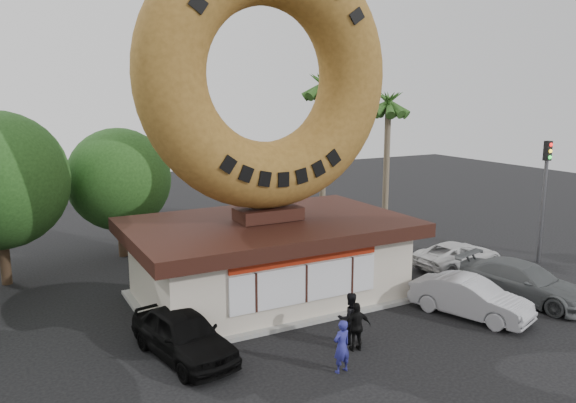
{
  "coord_description": "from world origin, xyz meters",
  "views": [
    {
      "loc": [
        -9.71,
        -13.82,
        8.33
      ],
      "look_at": [
        -0.17,
        4.0,
        4.41
      ],
      "focal_mm": 35.0,
      "sensor_mm": 36.0,
      "label": 1
    }
  ],
  "objects_px": {
    "traffic_signal": "(545,186)",
    "car_grey": "(523,282)",
    "giant_donut": "(267,75)",
    "person_left": "(342,346)",
    "person_center": "(350,318)",
    "person_right": "(357,327)",
    "car_black": "(183,334)",
    "donut_shop": "(269,256)",
    "car_silver": "(470,298)",
    "car_white": "(458,255)",
    "street_lamp": "(155,166)"
  },
  "relations": [
    {
      "from": "person_left",
      "to": "person_center",
      "type": "height_order",
      "value": "person_center"
    },
    {
      "from": "car_black",
      "to": "car_white",
      "type": "bearing_deg",
      "value": -0.33
    },
    {
      "from": "car_black",
      "to": "giant_donut",
      "type": "bearing_deg",
      "value": 25.32
    },
    {
      "from": "donut_shop",
      "to": "giant_donut",
      "type": "xyz_separation_m",
      "value": [
        0.0,
        0.02,
        7.23
      ]
    },
    {
      "from": "person_center",
      "to": "person_right",
      "type": "height_order",
      "value": "person_center"
    },
    {
      "from": "car_silver",
      "to": "car_grey",
      "type": "xyz_separation_m",
      "value": [
        3.21,
        0.24,
        0.03
      ]
    },
    {
      "from": "car_grey",
      "to": "car_silver",
      "type": "bearing_deg",
      "value": 169.82
    },
    {
      "from": "giant_donut",
      "to": "person_left",
      "type": "relative_size",
      "value": 6.28
    },
    {
      "from": "car_grey",
      "to": "car_white",
      "type": "height_order",
      "value": "car_grey"
    },
    {
      "from": "person_center",
      "to": "person_right",
      "type": "distance_m",
      "value": 0.59
    },
    {
      "from": "car_black",
      "to": "car_white",
      "type": "relative_size",
      "value": 1.0
    },
    {
      "from": "car_white",
      "to": "car_grey",
      "type": "bearing_deg",
      "value": 166.59
    },
    {
      "from": "donut_shop",
      "to": "traffic_signal",
      "type": "distance_m",
      "value": 14.3
    },
    {
      "from": "donut_shop",
      "to": "person_left",
      "type": "xyz_separation_m",
      "value": [
        -0.85,
        -6.69,
        -0.94
      ]
    },
    {
      "from": "donut_shop",
      "to": "person_right",
      "type": "height_order",
      "value": "donut_shop"
    },
    {
      "from": "person_center",
      "to": "person_right",
      "type": "bearing_deg",
      "value": 91.78
    },
    {
      "from": "car_white",
      "to": "traffic_signal",
      "type": "bearing_deg",
      "value": -110.23
    },
    {
      "from": "donut_shop",
      "to": "car_grey",
      "type": "distance_m",
      "value": 10.44
    },
    {
      "from": "person_center",
      "to": "person_left",
      "type": "bearing_deg",
      "value": 62.08
    },
    {
      "from": "giant_donut",
      "to": "person_center",
      "type": "relative_size",
      "value": 5.87
    },
    {
      "from": "street_lamp",
      "to": "person_center",
      "type": "bearing_deg",
      "value": -81.08
    },
    {
      "from": "traffic_signal",
      "to": "person_right",
      "type": "height_order",
      "value": "traffic_signal"
    },
    {
      "from": "street_lamp",
      "to": "traffic_signal",
      "type": "height_order",
      "value": "street_lamp"
    },
    {
      "from": "car_grey",
      "to": "car_black",
      "type": "bearing_deg",
      "value": 158.81
    },
    {
      "from": "giant_donut",
      "to": "person_left",
      "type": "height_order",
      "value": "giant_donut"
    },
    {
      "from": "person_left",
      "to": "person_center",
      "type": "distance_m",
      "value": 2.09
    },
    {
      "from": "giant_donut",
      "to": "traffic_signal",
      "type": "bearing_deg",
      "value": -8.17
    },
    {
      "from": "traffic_signal",
      "to": "person_right",
      "type": "xyz_separation_m",
      "value": [
        -13.6,
        -3.7,
        -3.04
      ]
    },
    {
      "from": "person_center",
      "to": "person_right",
      "type": "xyz_separation_m",
      "value": [
        -0.12,
        -0.58,
        -0.06
      ]
    },
    {
      "from": "person_center",
      "to": "car_grey",
      "type": "distance_m",
      "value": 8.53
    },
    {
      "from": "traffic_signal",
      "to": "car_grey",
      "type": "distance_m",
      "value": 6.62
    },
    {
      "from": "street_lamp",
      "to": "giant_donut",
      "type": "bearing_deg",
      "value": -79.49
    },
    {
      "from": "person_left",
      "to": "person_right",
      "type": "relative_size",
      "value": 1.01
    },
    {
      "from": "car_black",
      "to": "car_silver",
      "type": "distance_m",
      "value": 10.76
    },
    {
      "from": "traffic_signal",
      "to": "person_left",
      "type": "height_order",
      "value": "traffic_signal"
    },
    {
      "from": "car_silver",
      "to": "car_black",
      "type": "bearing_deg",
      "value": 150.19
    },
    {
      "from": "traffic_signal",
      "to": "car_grey",
      "type": "bearing_deg",
      "value": -147.77
    },
    {
      "from": "person_left",
      "to": "car_silver",
      "type": "relative_size",
      "value": 0.37
    },
    {
      "from": "donut_shop",
      "to": "person_center",
      "type": "relative_size",
      "value": 6.32
    },
    {
      "from": "giant_donut",
      "to": "person_center",
      "type": "xyz_separation_m",
      "value": [
        0.52,
        -5.13,
        -8.11
      ]
    },
    {
      "from": "person_center",
      "to": "car_black",
      "type": "bearing_deg",
      "value": -3.95
    },
    {
      "from": "donut_shop",
      "to": "car_silver",
      "type": "bearing_deg",
      "value": -42.54
    },
    {
      "from": "traffic_signal",
      "to": "person_center",
      "type": "relative_size",
      "value": 3.43
    },
    {
      "from": "street_lamp",
      "to": "car_black",
      "type": "height_order",
      "value": "street_lamp"
    },
    {
      "from": "giant_donut",
      "to": "car_grey",
      "type": "height_order",
      "value": "giant_donut"
    },
    {
      "from": "car_silver",
      "to": "car_grey",
      "type": "bearing_deg",
      "value": -15.52
    },
    {
      "from": "street_lamp",
      "to": "car_silver",
      "type": "relative_size",
      "value": 1.79
    },
    {
      "from": "person_right",
      "to": "car_silver",
      "type": "height_order",
      "value": "person_right"
    },
    {
      "from": "traffic_signal",
      "to": "car_silver",
      "type": "height_order",
      "value": "traffic_signal"
    },
    {
      "from": "person_center",
      "to": "person_right",
      "type": "relative_size",
      "value": 1.08
    }
  ]
}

